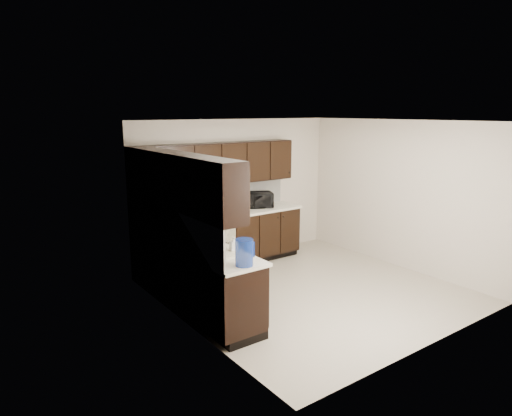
{
  "coord_description": "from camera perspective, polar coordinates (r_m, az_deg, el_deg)",
  "views": [
    {
      "loc": [
        -4.41,
        -4.73,
        2.65
      ],
      "look_at": [
        -0.57,
        0.6,
        1.24
      ],
      "focal_mm": 32.0,
      "sensor_mm": 36.0,
      "label": 1
    }
  ],
  "objects": [
    {
      "name": "teal_tumbler",
      "position": [
        6.51,
        -8.57,
        -2.4
      ],
      "size": [
        0.08,
        0.08,
        0.18
      ],
      "primitive_type": "cylinder",
      "rotation": [
        0.0,
        0.0,
        0.03
      ],
      "color": "#0B7E78",
      "rests_on": "countertop"
    },
    {
      "name": "wall_right",
      "position": [
        8.09,
        17.53,
        1.61
      ],
      "size": [
        0.02,
        4.0,
        2.5
      ],
      "primitive_type": "cube",
      "color": "beige",
      "rests_on": "floor"
    },
    {
      "name": "soap_bottle_b",
      "position": [
        6.26,
        -9.69,
        -2.74
      ],
      "size": [
        0.11,
        0.11,
        0.24
      ],
      "primitive_type": "imported",
      "rotation": [
        0.0,
        0.0,
        0.14
      ],
      "color": "gray",
      "rests_on": "countertop"
    },
    {
      "name": "microwave",
      "position": [
        8.17,
        0.3,
        1.03
      ],
      "size": [
        0.58,
        0.5,
        0.27
      ],
      "primitive_type": "imported",
      "rotation": [
        0.0,
        0.0,
        -0.41
      ],
      "color": "black",
      "rests_on": "countertop"
    },
    {
      "name": "toaster_oven",
      "position": [
        7.31,
        -9.56,
        -0.71
      ],
      "size": [
        0.4,
        0.35,
        0.21
      ],
      "primitive_type": "cube",
      "rotation": [
        0.0,
        0.0,
        0.34
      ],
      "color": "silver",
      "rests_on": "countertop"
    },
    {
      "name": "wall_left",
      "position": [
        5.49,
        -8.48,
        -2.76
      ],
      "size": [
        0.02,
        4.0,
        2.5
      ],
      "primitive_type": "cube",
      "color": "beige",
      "rests_on": "floor"
    },
    {
      "name": "storage_bin",
      "position": [
        6.5,
        -9.17,
        -2.48
      ],
      "size": [
        0.47,
        0.36,
        0.17
      ],
      "primitive_type": "cube",
      "rotation": [
        0.0,
        0.0,
        0.08
      ],
      "color": "silver",
      "rests_on": "countertop"
    },
    {
      "name": "paper_towel_roll",
      "position": [
        6.76,
        -10.27,
        -1.49
      ],
      "size": [
        0.17,
        0.17,
        0.28
      ],
      "primitive_type": "cylinder",
      "rotation": [
        0.0,
        0.0,
        0.44
      ],
      "color": "silver",
      "rests_on": "countertop"
    },
    {
      "name": "dishwasher",
      "position": [
        7.47,
        -4.46,
        -4.24
      ],
      "size": [
        0.58,
        0.04,
        0.78
      ],
      "color": "beige",
      "rests_on": "lower_cabinets"
    },
    {
      "name": "wall_back",
      "position": [
        8.16,
        -2.51,
        2.26
      ],
      "size": [
        4.0,
        0.02,
        2.5
      ],
      "primitive_type": "cube",
      "color": "beige",
      "rests_on": "floor"
    },
    {
      "name": "countertop",
      "position": [
        6.97,
        -5.37,
        -2.28
      ],
      "size": [
        3.03,
        2.83,
        0.04
      ],
      "color": "beige",
      "rests_on": "lower_cabinets"
    },
    {
      "name": "lower_cabinets",
      "position": [
        7.12,
        -5.29,
        -6.22
      ],
      "size": [
        3.0,
        2.8,
        0.9
      ],
      "color": "black",
      "rests_on": "floor"
    },
    {
      "name": "upper_cabinets",
      "position": [
        6.85,
        -6.61,
        4.68
      ],
      "size": [
        3.0,
        2.8,
        0.7
      ],
      "color": "black",
      "rests_on": "wall_back"
    },
    {
      "name": "backsplash",
      "position": [
        6.99,
        -7.78,
        -0.1
      ],
      "size": [
        3.0,
        2.8,
        0.48
      ],
      "color": "white",
      "rests_on": "countertop"
    },
    {
      "name": "wall_front",
      "position": [
        5.37,
        21.72,
        -3.83
      ],
      "size": [
        4.0,
        0.02,
        2.5
      ],
      "primitive_type": "cube",
      "color": "beige",
      "rests_on": "floor"
    },
    {
      "name": "soap_bottle_a",
      "position": [
        5.62,
        -2.82,
        -4.56
      ],
      "size": [
        0.1,
        0.1,
        0.19
      ],
      "primitive_type": "imported",
      "rotation": [
        0.0,
        0.0,
        -0.16
      ],
      "color": "gray",
      "rests_on": "countertop"
    },
    {
      "name": "ceiling",
      "position": [
        6.47,
        7.35,
        10.72
      ],
      "size": [
        4.0,
        4.0,
        0.0
      ],
      "primitive_type": "plane",
      "rotation": [
        3.14,
        0.0,
        0.0
      ],
      "color": "white",
      "rests_on": "wall_back"
    },
    {
      "name": "blue_pitcher",
      "position": [
        5.11,
        -1.5,
        -5.58
      ],
      "size": [
        0.25,
        0.25,
        0.31
      ],
      "primitive_type": "cylinder",
      "rotation": [
        0.0,
        0.0,
        -0.24
      ],
      "color": "navy",
      "rests_on": "countertop"
    },
    {
      "name": "sink",
      "position": [
        5.73,
        -5.46,
        -5.9
      ],
      "size": [
        0.54,
        0.82,
        0.42
      ],
      "color": "beige",
      "rests_on": "countertop"
    },
    {
      "name": "floor",
      "position": [
        6.99,
        6.79,
        -10.23
      ],
      "size": [
        4.0,
        4.0,
        0.0
      ],
      "primitive_type": "plane",
      "color": "#ACA28F",
      "rests_on": "ground"
    }
  ]
}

